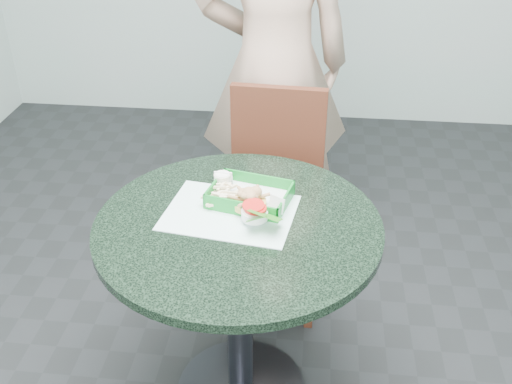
# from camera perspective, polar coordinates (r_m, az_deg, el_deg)

# --- Properties ---
(cafe_table) EXTENTS (0.89, 0.89, 0.75)m
(cafe_table) POSITION_cam_1_polar(r_m,az_deg,el_deg) (1.96, -1.63, -7.45)
(cafe_table) COLOR #2A2C32
(cafe_table) RESTS_ON floor
(dining_chair) EXTENTS (0.39, 0.39, 0.93)m
(dining_chair) POSITION_cam_1_polar(r_m,az_deg,el_deg) (2.49, 1.87, 0.62)
(dining_chair) COLOR #301F11
(dining_chair) RESTS_ON floor
(diner_person) EXTENTS (0.92, 0.69, 2.26)m
(diner_person) POSITION_cam_1_polar(r_m,az_deg,el_deg) (2.57, 1.86, 16.28)
(diner_person) COLOR tan
(diner_person) RESTS_ON floor
(placemat) EXTENTS (0.44, 0.35, 0.00)m
(placemat) POSITION_cam_1_polar(r_m,az_deg,el_deg) (1.90, -2.48, -2.46)
(placemat) COLOR silver
(placemat) RESTS_ON cafe_table
(food_basket) EXTENTS (0.25, 0.18, 0.05)m
(food_basket) POSITION_cam_1_polar(r_m,az_deg,el_deg) (1.94, -0.58, -1.03)
(food_basket) COLOR #0D7B23
(food_basket) RESTS_ON placemat
(crab_sandwich) EXTENTS (0.11, 0.11, 0.07)m
(crab_sandwich) POSITION_cam_1_polar(r_m,az_deg,el_deg) (1.88, -0.33, -0.98)
(crab_sandwich) COLOR tan
(crab_sandwich) RESTS_ON food_basket
(fries_pile) EXTENTS (0.13, 0.14, 0.04)m
(fries_pile) POSITION_cam_1_polar(r_m,az_deg,el_deg) (1.92, -3.30, -0.88)
(fries_pile) COLOR beige
(fries_pile) RESTS_ON food_basket
(sauce_ramekin) EXTENTS (0.06, 0.06, 0.03)m
(sauce_ramekin) POSITION_cam_1_polar(r_m,az_deg,el_deg) (1.97, -3.65, 0.54)
(sauce_ramekin) COLOR silver
(sauce_ramekin) RESTS_ON food_basket
(garnish_cup) EXTENTS (0.12, 0.12, 0.05)m
(garnish_cup) POSITION_cam_1_polar(r_m,az_deg,el_deg) (1.83, 0.90, -2.39)
(garnish_cup) COLOR white
(garnish_cup) RESTS_ON food_basket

